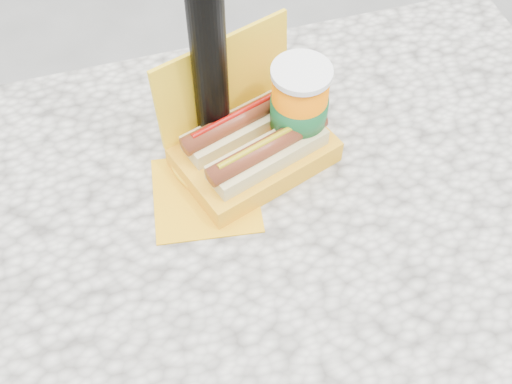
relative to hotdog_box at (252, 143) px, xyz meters
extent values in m
cube|color=beige|center=(-0.05, -0.12, -0.07)|extent=(1.20, 0.80, 0.05)
cylinder|color=black|center=(0.45, 0.18, -0.44)|extent=(0.07, 0.07, 0.70)
cube|color=yellow|center=(0.00, -0.01, -0.02)|extent=(0.26, 0.21, 0.04)
cube|color=yellow|center=(-0.02, 0.07, 0.07)|extent=(0.22, 0.09, 0.15)
cube|color=tan|center=(0.01, -0.04, 0.00)|extent=(0.19, 0.11, 0.05)
cylinder|color=brown|center=(0.01, -0.04, 0.03)|extent=(0.20, 0.09, 0.03)
cylinder|color=#A8910D|center=(0.01, -0.04, 0.04)|extent=(0.16, 0.06, 0.01)
cube|color=tan|center=(-0.01, 0.03, 0.00)|extent=(0.19, 0.11, 0.05)
cylinder|color=brown|center=(-0.01, 0.03, 0.03)|extent=(0.20, 0.09, 0.03)
cylinder|color=#960D07|center=(-0.01, 0.03, 0.04)|extent=(0.16, 0.06, 0.01)
cube|color=#E3A010|center=(-0.09, -0.05, -0.04)|extent=(0.18, 0.18, 0.00)
cylinder|color=yellow|center=(-0.03, 0.02, -0.03)|extent=(0.19, 0.19, 0.01)
cylinder|color=yellow|center=(-0.03, 0.02, -0.03)|extent=(0.20, 0.20, 0.01)
cube|color=gold|center=(-0.01, -0.02, -0.01)|extent=(0.04, 0.05, 0.01)
cube|color=gold|center=(-0.06, 0.01, -0.01)|extent=(0.04, 0.04, 0.01)
cube|color=gold|center=(-0.05, 0.04, -0.02)|extent=(0.05, 0.03, 0.01)
cube|color=gold|center=(0.01, 0.01, -0.02)|extent=(0.05, 0.02, 0.01)
cube|color=gold|center=(-0.03, 0.00, -0.01)|extent=(0.05, 0.03, 0.01)
cube|color=gold|center=(-0.05, 0.03, -0.02)|extent=(0.05, 0.02, 0.01)
cube|color=gold|center=(-0.02, -0.01, -0.02)|extent=(0.03, 0.05, 0.01)
cube|color=gold|center=(-0.02, 0.02, -0.02)|extent=(0.02, 0.05, 0.01)
cube|color=gold|center=(0.00, 0.02, -0.01)|extent=(0.02, 0.05, 0.01)
cube|color=gold|center=(-0.02, 0.02, -0.02)|extent=(0.02, 0.05, 0.01)
cube|color=gold|center=(0.00, -0.01, -0.01)|extent=(0.05, 0.02, 0.01)
cube|color=gold|center=(-0.01, 0.03, -0.02)|extent=(0.01, 0.05, 0.01)
cube|color=gold|center=(-0.03, 0.04, -0.01)|extent=(0.02, 0.05, 0.01)
cube|color=gold|center=(-0.01, 0.01, -0.02)|extent=(0.03, 0.05, 0.01)
cube|color=gold|center=(-0.04, 0.00, -0.01)|extent=(0.05, 0.04, 0.01)
cube|color=gold|center=(0.01, 0.05, -0.01)|extent=(0.05, 0.03, 0.01)
cube|color=gold|center=(0.00, 0.04, -0.02)|extent=(0.04, 0.04, 0.01)
ellipsoid|color=#960D07|center=(-0.04, 0.07, -0.02)|extent=(0.04, 0.04, 0.01)
cube|color=red|center=(-0.01, 0.03, -0.02)|extent=(0.08, 0.01, 0.00)
cylinder|color=#FF7000|center=(0.07, 0.01, 0.04)|extent=(0.08, 0.08, 0.16)
cylinder|color=#115025|center=(0.07, 0.01, 0.04)|extent=(0.09, 0.09, 0.05)
cylinder|color=white|center=(0.07, 0.01, 0.12)|extent=(0.09, 0.09, 0.01)
camera|label=1|loc=(-0.17, -0.61, 0.74)|focal=45.00mm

